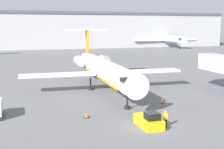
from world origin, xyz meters
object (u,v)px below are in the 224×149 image
object	(u,v)px
pushback_tug	(149,121)
worker_near_tug	(165,118)
traffic_cone_left	(86,115)
traffic_cone_right	(162,101)
airplane_parked_far_right	(165,39)
airplane_main	(103,69)

from	to	relation	value
pushback_tug	worker_near_tug	xyz separation A→B (m)	(1.58, -0.63, 0.30)
traffic_cone_left	traffic_cone_right	xyz separation A→B (m)	(11.26, 3.45, 0.07)
traffic_cone_right	airplane_parked_far_right	xyz separation A→B (m)	(52.68, 103.48, 3.68)
traffic_cone_left	airplane_parked_far_right	size ratio (longest dim) A/B	0.02
worker_near_tug	traffic_cone_right	world-z (taller)	worker_near_tug
airplane_main	worker_near_tug	size ratio (longest dim) A/B	17.04
worker_near_tug	traffic_cone_right	size ratio (longest dim) A/B	2.30
pushback_tug	worker_near_tug	distance (m)	1.73
traffic_cone_right	airplane_parked_far_right	world-z (taller)	airplane_parked_far_right
pushback_tug	traffic_cone_left	distance (m)	7.49
worker_near_tug	airplane_parked_far_right	distance (m)	126.21
airplane_parked_far_right	airplane_main	bearing A→B (deg)	-122.01
traffic_cone_left	airplane_parked_far_right	xyz separation A→B (m)	(63.93, 106.93, 3.76)
airplane_main	airplane_parked_far_right	xyz separation A→B (m)	(57.86, 92.56, 0.52)
traffic_cone_left	traffic_cone_right	distance (m)	11.77
traffic_cone_right	airplane_parked_far_right	bearing A→B (deg)	63.02
worker_near_tug	airplane_parked_far_right	world-z (taller)	airplane_parked_far_right
airplane_main	traffic_cone_right	size ratio (longest dim) A/B	39.16
airplane_main	traffic_cone_left	distance (m)	15.93
airplane_main	pushback_tug	size ratio (longest dim) A/B	7.79
traffic_cone_right	airplane_parked_far_right	size ratio (longest dim) A/B	0.02
pushback_tug	airplane_parked_far_right	distance (m)	126.39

